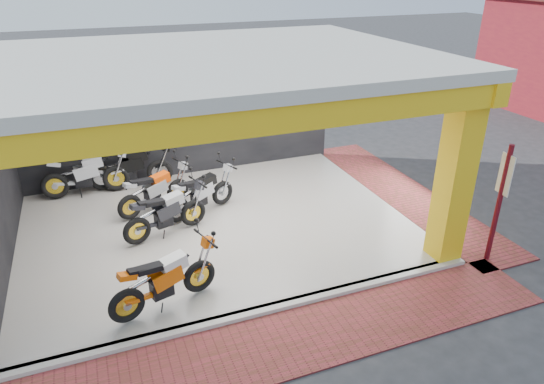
% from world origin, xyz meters
% --- Properties ---
extents(ground, '(80.00, 80.00, 0.00)m').
position_xyz_m(ground, '(0.00, 0.00, 0.00)').
color(ground, '#2D2D30').
rests_on(ground, ground).
extents(showroom_floor, '(8.00, 6.00, 0.10)m').
position_xyz_m(showroom_floor, '(0.00, 2.00, 0.05)').
color(showroom_floor, beige).
rests_on(showroom_floor, ground).
extents(showroom_ceiling, '(8.40, 6.40, 0.20)m').
position_xyz_m(showroom_ceiling, '(0.00, 2.00, 3.60)').
color(showroom_ceiling, beige).
rests_on(showroom_ceiling, corner_column).
extents(back_wall, '(8.20, 0.20, 3.50)m').
position_xyz_m(back_wall, '(0.00, 5.10, 1.75)').
color(back_wall, black).
rests_on(back_wall, ground).
extents(corner_column, '(0.50, 0.50, 3.50)m').
position_xyz_m(corner_column, '(3.75, -0.75, 1.75)').
color(corner_column, yellow).
rests_on(corner_column, ground).
extents(header_beam_front, '(8.40, 0.30, 0.40)m').
position_xyz_m(header_beam_front, '(0.00, -1.00, 3.30)').
color(header_beam_front, yellow).
rests_on(header_beam_front, corner_column).
extents(header_beam_right, '(0.30, 6.40, 0.40)m').
position_xyz_m(header_beam_right, '(4.00, 2.00, 3.30)').
color(header_beam_right, yellow).
rests_on(header_beam_right, corner_column).
extents(floor_kerb, '(8.00, 0.20, 0.10)m').
position_xyz_m(floor_kerb, '(0.00, -1.02, 0.05)').
color(floor_kerb, beige).
rests_on(floor_kerb, ground).
extents(paver_front, '(9.00, 1.40, 0.03)m').
position_xyz_m(paver_front, '(0.00, -1.80, 0.01)').
color(paver_front, '#9A3236').
rests_on(paver_front, ground).
extents(paver_right, '(1.40, 7.00, 0.03)m').
position_xyz_m(paver_right, '(4.80, 2.00, 0.01)').
color(paver_right, '#9A3236').
rests_on(paver_right, ground).
extents(signpost, '(0.09, 0.33, 2.37)m').
position_xyz_m(signpost, '(4.55, -1.11, 1.30)').
color(signpost, '#590D16').
rests_on(signpost, ground).
extents(moto_hero, '(2.10, 1.25, 1.21)m').
position_xyz_m(moto_hero, '(-0.90, -0.21, 0.70)').
color(moto_hero, '#DB5709').
rests_on(moto_hero, showroom_floor).
extents(moto_row_a, '(2.07, 1.24, 1.19)m').
position_xyz_m(moto_row_a, '(-0.48, 2.10, 0.69)').
color(moto_row_a, black).
rests_on(moto_row_a, showroom_floor).
extents(moto_row_b, '(2.03, 1.39, 1.16)m').
position_xyz_m(moto_row_b, '(0.38, 2.84, 0.68)').
color(moto_row_b, '#B0B2B8').
rests_on(moto_row_b, showroom_floor).
extents(moto_row_c, '(2.03, 1.37, 1.16)m').
position_xyz_m(moto_row_c, '(-0.56, 3.33, 0.68)').
color(moto_row_c, '#9A9DA2').
rests_on(moto_row_c, showroom_floor).
extents(moto_row_d, '(2.24, 1.05, 1.32)m').
position_xyz_m(moto_row_d, '(-0.78, 4.50, 0.76)').
color(moto_row_d, black).
rests_on(moto_row_d, showroom_floor).
extents(moto_row_e, '(2.17, 0.87, 1.31)m').
position_xyz_m(moto_row_e, '(-1.84, 4.50, 0.76)').
color(moto_row_e, '#B3B7BC').
rests_on(moto_row_e, showroom_floor).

